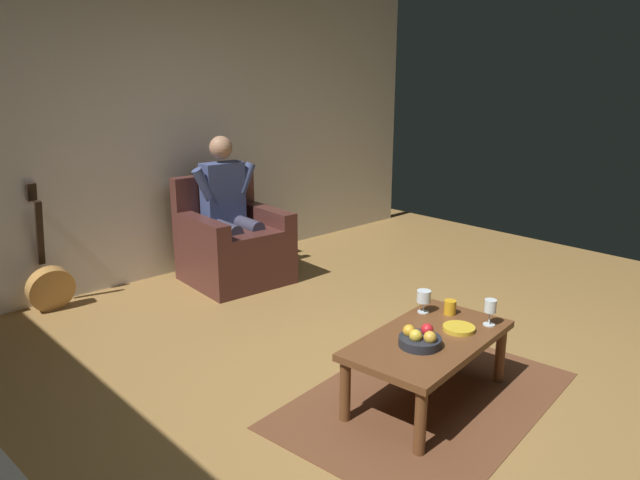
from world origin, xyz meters
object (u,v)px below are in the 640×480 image
at_px(coffee_table, 429,346).
at_px(guitar, 50,284).
at_px(wine_glass_near, 490,308).
at_px(person_seated, 230,205).
at_px(wine_glass_far, 424,298).
at_px(candle_jar, 450,307).
at_px(fruit_bowl, 420,339).
at_px(armchair, 233,245).
at_px(decorative_dish, 459,328).

relative_size(coffee_table, guitar, 1.08).
height_order(coffee_table, wine_glass_near, wine_glass_near).
relative_size(person_seated, wine_glass_far, 9.06).
bearing_deg(coffee_table, candle_jar, -162.67).
xyz_separation_m(guitar, wine_glass_far, (-1.34, 2.63, 0.27)).
xyz_separation_m(guitar, fruit_bowl, (-0.95, 2.90, 0.22)).
relative_size(armchair, person_seated, 0.72).
height_order(coffee_table, guitar, guitar).
xyz_separation_m(wine_glass_near, fruit_bowl, (0.52, -0.11, -0.07)).
height_order(decorative_dish, candle_jar, candle_jar).
bearing_deg(wine_glass_near, decorative_dish, -22.09).
distance_m(wine_glass_near, fruit_bowl, 0.53).
bearing_deg(wine_glass_near, fruit_bowl, -11.86).
height_order(person_seated, candle_jar, person_seated).
distance_m(person_seated, wine_glass_far, 2.27).
bearing_deg(decorative_dish, coffee_table, -18.68).
xyz_separation_m(fruit_bowl, decorative_dish, (-0.32, 0.03, -0.03)).
bearing_deg(guitar, wine_glass_far, 117.04).
distance_m(wine_glass_far, decorative_dish, 0.32).
relative_size(wine_glass_far, decorative_dish, 0.78).
xyz_separation_m(person_seated, wine_glass_far, (0.13, 2.25, -0.20)).
distance_m(fruit_bowl, candle_jar, 0.51).
bearing_deg(wine_glass_near, person_seated, -90.14).
distance_m(wine_glass_near, decorative_dish, 0.23).
bearing_deg(armchair, coffee_table, 85.09).
relative_size(fruit_bowl, candle_jar, 2.63).
height_order(fruit_bowl, decorative_dish, fruit_bowl).
xyz_separation_m(armchair, person_seated, (-0.00, -0.02, 0.37)).
height_order(armchair, decorative_dish, armchair).
xyz_separation_m(person_seated, decorative_dish, (0.20, 2.56, -0.28)).
relative_size(guitar, decorative_dish, 5.51).
bearing_deg(candle_jar, decorative_dish, 47.40).
relative_size(person_seated, wine_glass_near, 8.18).
height_order(guitar, wine_glass_far, guitar).
distance_m(armchair, wine_glass_far, 2.24).
bearing_deg(fruit_bowl, coffee_table, -165.09).
bearing_deg(coffee_table, decorative_dish, 161.32).
relative_size(person_seated, decorative_dish, 7.02).
bearing_deg(guitar, decorative_dish, 113.54).
xyz_separation_m(wine_glass_far, fruit_bowl, (0.39, 0.27, -0.06)).
xyz_separation_m(armchair, fruit_bowl, (0.52, 2.50, 0.11)).
distance_m(coffee_table, fruit_bowl, 0.17).
distance_m(wine_glass_near, candle_jar, 0.26).
height_order(person_seated, fruit_bowl, person_seated).
bearing_deg(coffee_table, wine_glass_near, 159.60).
bearing_deg(coffee_table, fruit_bowl, 14.91).
bearing_deg(decorative_dish, armchair, -94.45).
relative_size(armchair, candle_jar, 10.63).
xyz_separation_m(coffee_table, wine_glass_far, (-0.26, -0.24, 0.15)).
bearing_deg(wine_glass_far, candle_jar, 127.36).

